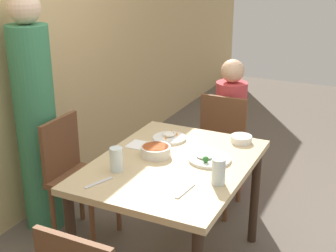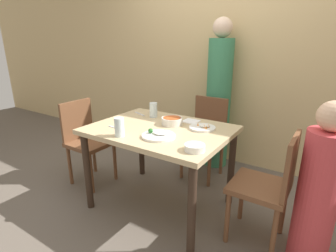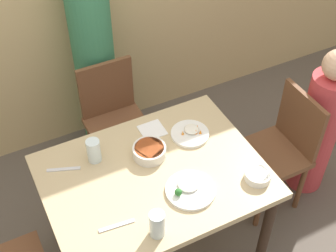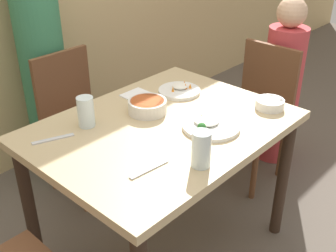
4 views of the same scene
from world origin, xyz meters
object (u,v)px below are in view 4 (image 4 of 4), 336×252
at_px(chair_adult_spot, 78,118).
at_px(chair_child_spot, 256,108).
at_px(person_child, 281,88).
at_px(bowl_curry, 147,106).
at_px(plate_rice_adult, 210,125).
at_px(person_adult, 41,55).
at_px(glass_water_tall, 201,149).

bearing_deg(chair_adult_spot, chair_child_spot, -40.81).
xyz_separation_m(chair_adult_spot, person_child, (1.15, -0.73, 0.04)).
bearing_deg(bowl_curry, chair_adult_spot, 87.08).
bearing_deg(chair_child_spot, plate_rice_adult, -74.05).
bearing_deg(person_adult, bowl_curry, -91.96).
bearing_deg(bowl_curry, glass_water_tall, -110.96).
height_order(person_child, plate_rice_adult, person_child).
relative_size(chair_child_spot, person_adult, 0.51).
height_order(plate_rice_adult, glass_water_tall, glass_water_tall).
height_order(chair_adult_spot, chair_child_spot, same).
height_order(chair_adult_spot, person_adult, person_adult).
height_order(chair_child_spot, person_adult, person_adult).
xyz_separation_m(person_child, glass_water_tall, (-1.36, -0.38, 0.31)).
xyz_separation_m(chair_adult_spot, glass_water_tall, (-0.21, -1.12, 0.35)).
height_order(bowl_curry, plate_rice_adult, bowl_curry).
xyz_separation_m(person_adult, glass_water_tall, (-0.21, -1.43, 0.02)).
height_order(chair_child_spot, bowl_curry, chair_child_spot).
xyz_separation_m(chair_adult_spot, person_adult, (0.00, 0.32, 0.33)).
bearing_deg(bowl_curry, chair_child_spot, -5.76).
bearing_deg(bowl_curry, person_child, -4.29).
xyz_separation_m(bowl_curry, glass_water_tall, (-0.18, -0.47, 0.04)).
distance_m(chair_adult_spot, plate_rice_adult, 1.00).
bearing_deg(person_adult, glass_water_tall, -98.50).
height_order(person_adult, glass_water_tall, person_adult).
bearing_deg(plate_rice_adult, chair_adult_spot, 92.75).
bearing_deg(plate_rice_adult, bowl_curry, 103.97).
height_order(chair_adult_spot, person_child, person_child).
xyz_separation_m(chair_adult_spot, bowl_curry, (-0.03, -0.64, 0.31)).
bearing_deg(glass_water_tall, bowl_curry, 69.04).
bearing_deg(plate_rice_adult, person_adult, 92.07).
relative_size(chair_adult_spot, person_adult, 0.51).
xyz_separation_m(person_adult, bowl_curry, (-0.03, -0.96, -0.02)).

